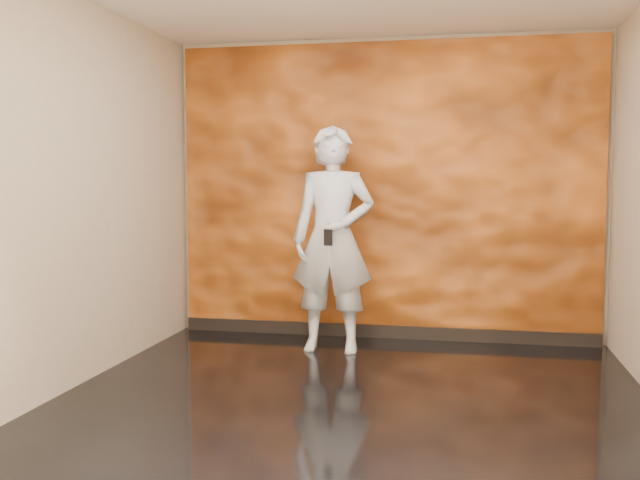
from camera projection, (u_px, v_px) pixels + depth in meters
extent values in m
cube|color=black|center=(352.00, 399.00, 4.85)|extent=(4.00, 4.00, 0.01)
cube|color=#BDAE90|center=(386.00, 189.00, 6.68)|extent=(4.00, 0.02, 2.80)
cube|color=#BDAE90|center=(275.00, 201.00, 2.78)|extent=(4.00, 0.02, 2.80)
cube|color=#BDAE90|center=(79.00, 192.00, 5.13)|extent=(0.02, 4.00, 2.80)
cube|color=orange|center=(385.00, 191.00, 6.65)|extent=(3.90, 0.06, 2.75)
cube|color=black|center=(384.00, 331.00, 6.72)|extent=(3.90, 0.04, 0.12)
imported|color=#A7ACB8|center=(333.00, 239.00, 6.15)|extent=(0.72, 0.47, 1.95)
cube|color=black|center=(328.00, 238.00, 5.88)|extent=(0.07, 0.02, 0.14)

